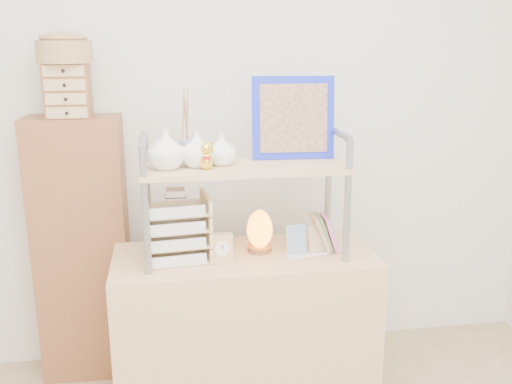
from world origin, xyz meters
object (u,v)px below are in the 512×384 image
desk (245,328)px  cabinet (83,250)px  letter_tray (177,231)px  salt_lamp (260,230)px

desk → cabinet: size_ratio=0.89×
letter_tray → salt_lamp: 0.38m
cabinet → letter_tray: 0.63m
desk → cabinet: bearing=154.5°
desk → letter_tray: letter_tray is taller
letter_tray → salt_lamp: size_ratio=1.63×
desk → letter_tray: size_ratio=3.69×
salt_lamp → cabinet: bearing=158.3°
cabinet → letter_tray: size_ratio=4.15×
desk → cabinet: 0.91m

